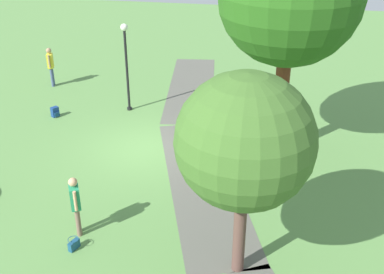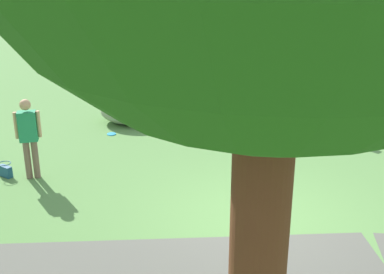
{
  "view_description": "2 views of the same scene",
  "coord_description": "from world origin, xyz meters",
  "px_view_note": "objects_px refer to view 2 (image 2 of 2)",
  "views": [
    {
      "loc": [
        13.8,
        4.16,
        7.91
      ],
      "look_at": [
        0.72,
        1.7,
        0.97
      ],
      "focal_mm": 43.88,
      "sensor_mm": 36.0,
      "label": 1
    },
    {
      "loc": [
        -0.91,
        7.7,
        4.35
      ],
      "look_at": [
        1.58,
        -1.41,
        0.91
      ],
      "focal_mm": 46.15,
      "sensor_mm": 36.0,
      "label": 2
    }
  ],
  "objects_px": {
    "handbag_on_grass": "(5,170)",
    "frisbee_on_grass": "(111,134)",
    "backpack_by_boulder": "(168,106)",
    "woman_with_handbag": "(28,133)",
    "lawn_boulder": "(127,111)",
    "spare_backpack_on_lawn": "(358,138)"
  },
  "relations": [
    {
      "from": "lawn_boulder",
      "to": "handbag_on_grass",
      "type": "relative_size",
      "value": 4.91
    },
    {
      "from": "woman_with_handbag",
      "to": "handbag_on_grass",
      "type": "relative_size",
      "value": 4.92
    },
    {
      "from": "handbag_on_grass",
      "to": "backpack_by_boulder",
      "type": "bearing_deg",
      "value": -109.8
    },
    {
      "from": "spare_backpack_on_lawn",
      "to": "frisbee_on_grass",
      "type": "relative_size",
      "value": 1.72
    },
    {
      "from": "backpack_by_boulder",
      "to": "spare_backpack_on_lawn",
      "type": "xyz_separation_m",
      "value": [
        -5.35,
        1.34,
        0.0
      ]
    },
    {
      "from": "lawn_boulder",
      "to": "backpack_by_boulder",
      "type": "distance_m",
      "value": 1.44
    },
    {
      "from": "woman_with_handbag",
      "to": "handbag_on_grass",
      "type": "height_order",
      "value": "woman_with_handbag"
    },
    {
      "from": "lawn_boulder",
      "to": "handbag_on_grass",
      "type": "bearing_deg",
      "value": 75.02
    },
    {
      "from": "woman_with_handbag",
      "to": "backpack_by_boulder",
      "type": "distance_m",
      "value": 5.36
    },
    {
      "from": "handbag_on_grass",
      "to": "woman_with_handbag",
      "type": "bearing_deg",
      "value": -169.68
    },
    {
      "from": "woman_with_handbag",
      "to": "spare_backpack_on_lawn",
      "type": "distance_m",
      "value": 7.7
    },
    {
      "from": "lawn_boulder",
      "to": "spare_backpack_on_lawn",
      "type": "bearing_deg",
      "value": 178.54
    },
    {
      "from": "lawn_boulder",
      "to": "frisbee_on_grass",
      "type": "distance_m",
      "value": 1.09
    },
    {
      "from": "handbag_on_grass",
      "to": "spare_backpack_on_lawn",
      "type": "height_order",
      "value": "spare_backpack_on_lawn"
    },
    {
      "from": "lawn_boulder",
      "to": "spare_backpack_on_lawn",
      "type": "relative_size",
      "value": 4.24
    },
    {
      "from": "handbag_on_grass",
      "to": "frisbee_on_grass",
      "type": "bearing_deg",
      "value": -109.34
    },
    {
      "from": "woman_with_handbag",
      "to": "frisbee_on_grass",
      "type": "xyz_separation_m",
      "value": [
        -0.47,
        -2.91,
        -0.98
      ]
    },
    {
      "from": "backpack_by_boulder",
      "to": "frisbee_on_grass",
      "type": "bearing_deg",
      "value": 69.59
    },
    {
      "from": "woman_with_handbag",
      "to": "backpack_by_boulder",
      "type": "height_order",
      "value": "woman_with_handbag"
    },
    {
      "from": "lawn_boulder",
      "to": "spare_backpack_on_lawn",
      "type": "height_order",
      "value": "lawn_boulder"
    },
    {
      "from": "handbag_on_grass",
      "to": "backpack_by_boulder",
      "type": "relative_size",
      "value": 0.87
    },
    {
      "from": "woman_with_handbag",
      "to": "handbag_on_grass",
      "type": "xyz_separation_m",
      "value": [
        0.59,
        0.11,
        -0.85
      ]
    }
  ]
}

